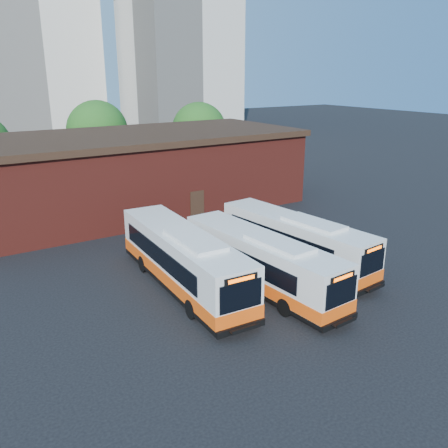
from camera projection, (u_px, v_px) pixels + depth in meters
ground at (280, 297)px, 24.74m from camera, size 220.00×220.00×0.00m
bus_midwest at (183, 262)px, 25.42m from camera, size 3.09×12.28×3.32m
bus_mideast at (261, 264)px, 25.39m from camera, size 3.09×11.53×3.11m
bus_east at (295, 243)px, 28.60m from camera, size 3.43×11.46×3.08m
transit_worker at (349, 273)px, 25.43m from camera, size 0.58×0.76×1.87m
depot_building at (130, 171)px, 39.76m from camera, size 28.60×12.60×6.40m
tree_mid at (97, 131)px, 51.44m from camera, size 6.56×6.56×8.36m
tree_east at (199, 130)px, 54.77m from camera, size 6.24×6.24×7.96m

